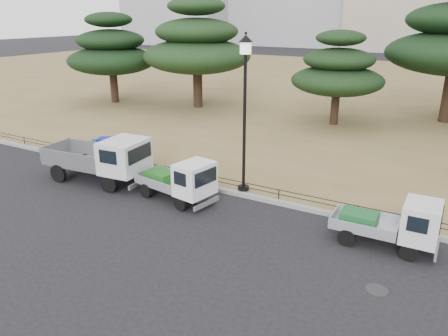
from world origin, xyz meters
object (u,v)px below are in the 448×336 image
Objects in this scene: truck_kei_rear at (393,223)px; truck_large at (101,157)px; tarp_pile at (105,149)px; street_lamp at (245,89)px; truck_kei_front at (180,180)px.

truck_large is at bearing -179.41° from truck_kei_rear.
truck_kei_rear is at bearing -7.74° from tarp_pile.
truck_large is at bearing -162.38° from street_lamp.
truck_large is 0.79× the size of street_lamp.
tarp_pile is at bearing 171.28° from truck_kei_rear.
truck_large reaches higher than truck_kei_front.
tarp_pile is at bearing 169.46° from truck_kei_front.
street_lamp is (1.79, 1.88, 3.37)m from truck_kei_front.
truck_large is 4.09m from truck_kei_front.
truck_large is 11.85m from truck_kei_rear.
truck_kei_rear is 1.59× the size of tarp_pile.
truck_large is 3.03m from tarp_pile.
truck_kei_front is 6.49m from tarp_pile.
street_lamp reaches higher than tarp_pile.
street_lamp is 8.69m from tarp_pile.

